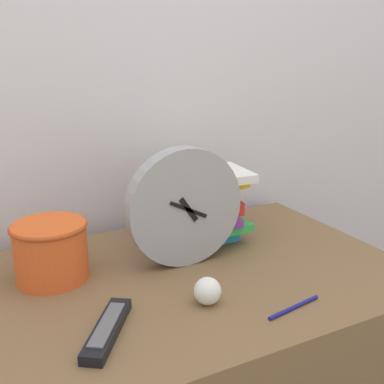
% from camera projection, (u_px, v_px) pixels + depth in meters
% --- Properties ---
extents(wall_back, '(6.00, 0.04, 2.40)m').
position_uv_depth(wall_back, '(117.00, 58.00, 1.25)').
color(wall_back, silver).
rests_on(wall_back, ground_plane).
extents(desk_clock, '(0.29, 0.05, 0.29)m').
position_uv_depth(desk_clock, '(185.00, 207.00, 1.07)').
color(desk_clock, '#99999E').
rests_on(desk_clock, desk).
extents(book_stack, '(0.26, 0.21, 0.20)m').
position_uv_depth(book_stack, '(202.00, 205.00, 1.23)').
color(book_stack, '#2D9ED1').
rests_on(book_stack, desk).
extents(basket, '(0.17, 0.17, 0.13)m').
position_uv_depth(basket, '(51.00, 249.00, 1.01)').
color(basket, '#E05623').
rests_on(basket, desk).
extents(tv_remote, '(0.14, 0.18, 0.02)m').
position_uv_depth(tv_remote, '(107.00, 329.00, 0.82)').
color(tv_remote, black).
rests_on(tv_remote, desk).
extents(crumpled_paper_ball, '(0.06, 0.06, 0.06)m').
position_uv_depth(crumpled_paper_ball, '(207.00, 291.00, 0.92)').
color(crumpled_paper_ball, white).
rests_on(crumpled_paper_ball, desk).
extents(pen, '(0.14, 0.03, 0.01)m').
position_uv_depth(pen, '(294.00, 307.00, 0.90)').
color(pen, navy).
rests_on(pen, desk).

